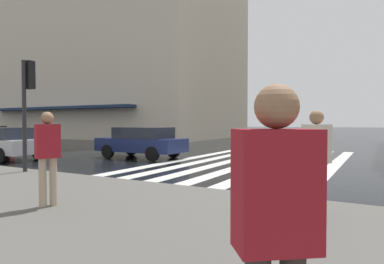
# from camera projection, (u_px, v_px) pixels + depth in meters

# --- Properties ---
(ground_plane) EXTENTS (220.00, 220.00, 0.00)m
(ground_plane) POSITION_uv_depth(u_px,v_px,m) (275.00, 178.00, 9.95)
(ground_plane) COLOR black
(zebra_crossing) EXTENTS (13.00, 6.50, 0.01)m
(zebra_crossing) POSITION_uv_depth(u_px,v_px,m) (258.00, 161.00, 14.33)
(zebra_crossing) COLOR silver
(zebra_crossing) RESTS_ON ground_plane
(haussmann_block_mid) EXTENTS (16.75, 27.16, 24.73)m
(haussmann_block_mid) POSITION_uv_depth(u_px,v_px,m) (114.00, 33.00, 39.36)
(haussmann_block_mid) COLOR beige
(haussmann_block_mid) RESTS_ON ground_plane
(traffic_signal_post) EXTENTS (0.44, 0.30, 3.36)m
(traffic_signal_post) POSITION_uv_depth(u_px,v_px,m) (28.00, 92.00, 10.26)
(traffic_signal_post) COLOR #232326
(traffic_signal_post) RESTS_ON sidewalk_pavement
(car_navy) EXTENTS (1.85, 4.10, 1.41)m
(car_navy) POSITION_uv_depth(u_px,v_px,m) (142.00, 142.00, 15.48)
(car_navy) COLOR navy
(car_navy) RESTS_ON ground_plane
(car_silver) EXTENTS (1.85, 4.10, 1.41)m
(car_silver) POSITION_uv_depth(u_px,v_px,m) (4.00, 142.00, 14.82)
(car_silver) COLOR #B7B7BC
(car_silver) RESTS_ON ground_plane
(pedestrian_in_red_jacket) EXTENTS (0.46, 0.39, 1.68)m
(pedestrian_in_red_jacket) POSITION_uv_depth(u_px,v_px,m) (48.00, 151.00, 5.98)
(pedestrian_in_red_jacket) COLOR maroon
(pedestrian_in_red_jacket) RESTS_ON sidewalk_pavement
(pedestrian_approaching_kerb) EXTENTS (0.41, 0.47, 1.68)m
(pedestrian_approaching_kerb) POSITION_uv_depth(u_px,v_px,m) (316.00, 154.00, 5.32)
(pedestrian_approaching_kerb) COLOR beige
(pedestrian_approaching_kerb) RESTS_ON sidewalk_pavement
(pedestrian_far_down_pavement) EXTENTS (0.43, 0.46, 1.68)m
(pedestrian_far_down_pavement) POSITION_uv_depth(u_px,v_px,m) (276.00, 225.00, 1.67)
(pedestrian_far_down_pavement) COLOR maroon
(pedestrian_far_down_pavement) RESTS_ON sidewalk_pavement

